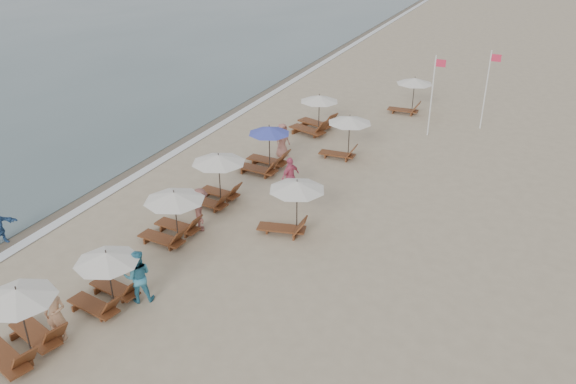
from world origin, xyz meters
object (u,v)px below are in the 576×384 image
at_px(lounger_station_0, 18,324).
at_px(lounger_station_2, 171,214).
at_px(lounger_station_1, 105,278).
at_px(lounger_station_4, 264,151).
at_px(flag_pole_near, 433,92).
at_px(inland_station_0, 291,201).
at_px(inland_station_2, 410,91).
at_px(beachgoer_mid_a, 138,276).
at_px(lounger_station_3, 216,178).
at_px(lounger_station_5, 314,115).
at_px(inland_station_1, 345,132).
at_px(beachgoer_far_b, 282,140).
at_px(beachgoer_mid_b, 200,210).
at_px(beachgoer_far_a, 290,176).
at_px(beachgoer_near, 55,313).

xyz_separation_m(lounger_station_0, lounger_station_2, (0.13, 7.29, -0.01)).
xyz_separation_m(lounger_station_1, lounger_station_4, (-0.21, 11.73, -0.02)).
bearing_deg(flag_pole_near, inland_station_0, -100.83).
relative_size(inland_station_2, beachgoer_mid_a, 1.40).
height_order(lounger_station_3, lounger_station_5, lounger_station_3).
distance_m(lounger_station_1, inland_station_2, 23.53).
height_order(lounger_station_1, inland_station_1, inland_station_1).
distance_m(lounger_station_3, inland_station_0, 4.10).
distance_m(lounger_station_4, flag_pole_near, 10.38).
relative_size(inland_station_1, inland_station_2, 0.99).
xyz_separation_m(inland_station_1, beachgoer_far_b, (-2.96, -1.13, -0.55)).
bearing_deg(lounger_station_1, lounger_station_5, 90.32).
bearing_deg(inland_station_2, flag_pole_near, -58.82).
bearing_deg(beachgoer_far_b, lounger_station_0, -161.70).
height_order(inland_station_0, inland_station_1, same).
relative_size(inland_station_2, beachgoer_far_b, 1.48).
xyz_separation_m(beachgoer_mid_b, flag_pole_near, (5.87, 14.44, 1.61)).
relative_size(beachgoer_mid_b, beachgoer_far_a, 1.02).
relative_size(lounger_station_3, inland_station_1, 0.98).
bearing_deg(flag_pole_near, beachgoer_mid_a, -105.07).
relative_size(lounger_station_0, lounger_station_1, 1.07).
xyz_separation_m(beachgoer_far_b, flag_pole_near, (6.17, 6.21, 1.62)).
height_order(inland_station_2, beachgoer_near, inland_station_2).
relative_size(lounger_station_1, lounger_station_5, 0.89).
bearing_deg(beachgoer_mid_a, inland_station_0, -149.04).
bearing_deg(beachgoer_mid_b, beachgoer_far_a, -58.16).
bearing_deg(lounger_station_0, inland_station_0, 67.03).
distance_m(beachgoer_mid_b, beachgoer_far_a, 4.82).
distance_m(lounger_station_4, beachgoer_near, 13.66).
xyz_separation_m(lounger_station_1, beachgoer_near, (-0.22, -1.93, -0.09)).
bearing_deg(lounger_station_0, beachgoer_mid_a, 68.14).
distance_m(lounger_station_2, beachgoer_mid_b, 1.26).
bearing_deg(lounger_station_2, beachgoer_far_a, 65.64).
distance_m(lounger_station_0, lounger_station_5, 20.65).
bearing_deg(beachgoer_near, lounger_station_3, 74.80).
bearing_deg(lounger_station_0, beachgoer_mid_b, 84.98).
bearing_deg(beachgoer_mid_b, inland_station_0, -104.16).
bearing_deg(inland_station_0, flag_pole_near, 79.17).
xyz_separation_m(inland_station_0, inland_station_2, (0.53, 16.44, 0.02)).
distance_m(lounger_station_0, inland_station_2, 26.50).
bearing_deg(lounger_station_3, flag_pole_near, 61.96).
height_order(beachgoer_mid_b, beachgoer_far_a, beachgoer_mid_b).
relative_size(lounger_station_1, beachgoer_mid_a, 1.31).
relative_size(lounger_station_2, beachgoer_mid_b, 1.44).
bearing_deg(lounger_station_5, lounger_station_1, -89.68).
height_order(lounger_station_1, beachgoer_mid_a, lounger_station_1).
xyz_separation_m(lounger_station_2, beachgoer_mid_a, (1.29, -3.74, -0.17)).
xyz_separation_m(lounger_station_0, lounger_station_3, (0.11, 10.61, 0.12)).
height_order(inland_station_2, beachgoer_far_b, inland_station_2).
bearing_deg(lounger_station_4, inland_station_2, 69.77).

